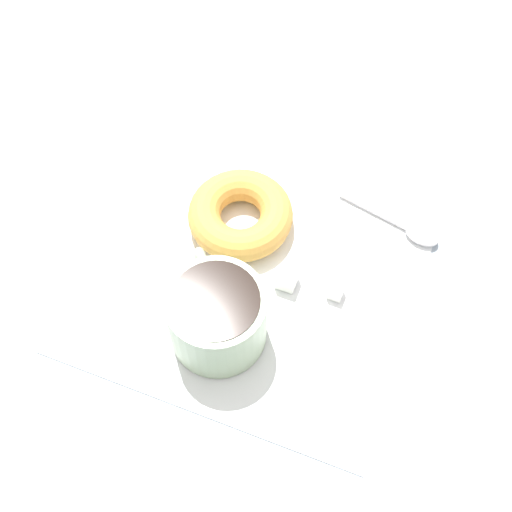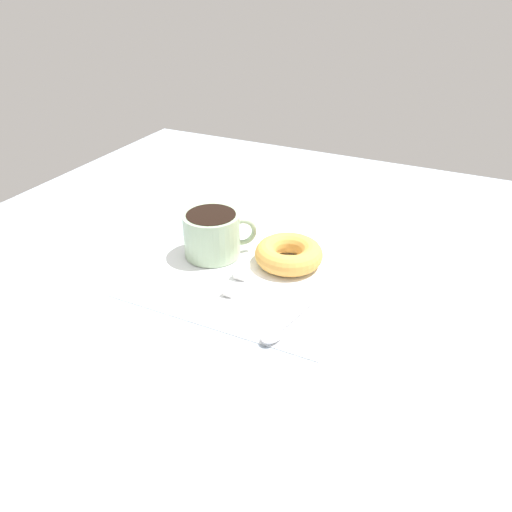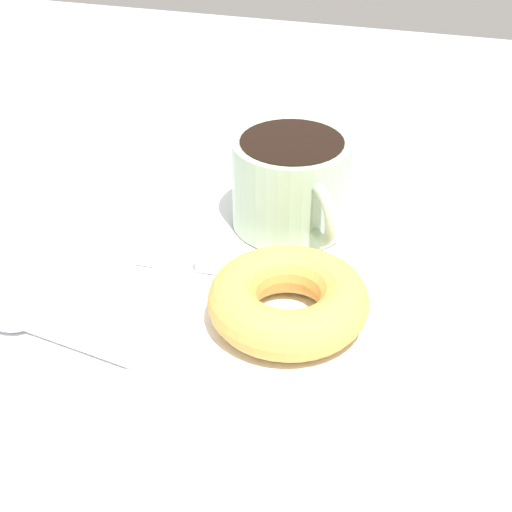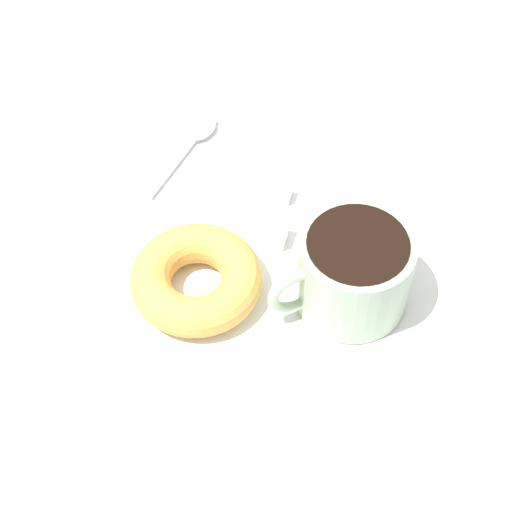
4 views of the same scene
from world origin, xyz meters
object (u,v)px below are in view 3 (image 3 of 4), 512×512
spoon (24,325)px  sugar_cube (212,255)px  donut (288,301)px  sugar_cube_extra (147,253)px  coffee_cup (292,182)px

spoon → sugar_cube: sugar_cube is taller
donut → sugar_cube: size_ratio=5.55×
spoon → sugar_cube: bearing=46.4°
spoon → sugar_cube: 14.28cm
donut → sugar_cube_extra: bearing=159.5°
sugar_cube → coffee_cup: bearing=59.8°
coffee_cup → sugar_cube: size_ratio=5.52×
coffee_cup → spoon: size_ratio=0.93×
sugar_cube → sugar_cube_extra: bearing=-174.2°
donut → sugar_cube: bearing=144.5°
coffee_cup → sugar_cube: coffee_cup is taller
coffee_cup → sugar_cube_extra: coffee_cup is taller
donut → spoon: bearing=-161.9°
coffee_cup → donut: coffee_cup is taller
donut → sugar_cube_extra: (-11.76, 4.39, -0.97)cm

